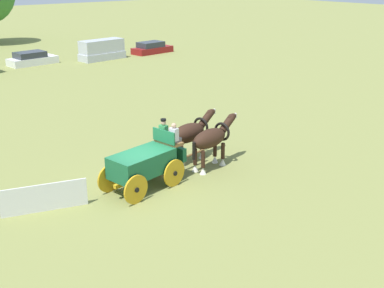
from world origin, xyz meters
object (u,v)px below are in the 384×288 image
show_wagon (145,162)px  parked_vehicle_d (32,59)px  parked_vehicle_f (152,48)px  parked_vehicle_e (102,50)px  draft_horse_near (190,134)px  draft_horse_off (212,139)px

show_wagon → parked_vehicle_d: bearing=76.7°
parked_vehicle_d → parked_vehicle_f: parked_vehicle_d is taller
parked_vehicle_e → draft_horse_near: bearing=-110.9°
parked_vehicle_f → show_wagon: bearing=-125.0°
draft_horse_off → parked_vehicle_d: (3.50, 30.06, -0.84)m
draft_horse_near → parked_vehicle_e: 28.83m
show_wagon → draft_horse_off: size_ratio=1.86×
draft_horse_off → parked_vehicle_e: bearing=70.4°
draft_horse_off → parked_vehicle_f: bearing=60.3°
draft_horse_near → parked_vehicle_f: 31.68m
draft_horse_off → parked_vehicle_d: draft_horse_off is taller
parked_vehicle_e → parked_vehicle_f: size_ratio=1.03×
show_wagon → parked_vehicle_d: 30.82m
parked_vehicle_e → show_wagon: bearing=-115.8°
parked_vehicle_f → parked_vehicle_e: bearing=-178.6°
parked_vehicle_e → parked_vehicle_f: (6.16, 0.15, -0.43)m
draft_horse_off → parked_vehicle_e: size_ratio=0.63×
show_wagon → draft_horse_off: 3.58m
parked_vehicle_d → parked_vehicle_f: 12.82m
show_wagon → draft_horse_near: show_wagon is taller
parked_vehicle_d → parked_vehicle_f: bearing=-7.6°
parked_vehicle_e → draft_horse_off: bearing=-109.6°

